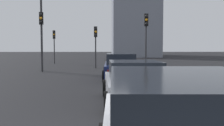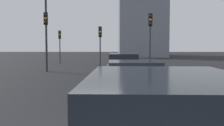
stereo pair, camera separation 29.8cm
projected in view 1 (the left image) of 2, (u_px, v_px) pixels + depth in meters
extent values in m
cube|color=#141E4C|center=(120.00, 69.00, 15.24)|extent=(4.57, 1.91, 0.64)
cube|color=#1E232B|center=(121.00, 59.00, 14.97)|extent=(2.07, 1.64, 0.59)
cylinder|color=black|center=(134.00, 71.00, 16.66)|extent=(0.64, 0.23, 0.64)
cylinder|color=black|center=(105.00, 71.00, 16.66)|extent=(0.64, 0.23, 0.64)
cylinder|color=black|center=(139.00, 76.00, 13.85)|extent=(0.64, 0.23, 0.64)
cylinder|color=black|center=(104.00, 76.00, 13.85)|extent=(0.64, 0.23, 0.64)
cube|color=maroon|center=(135.00, 71.00, 12.95)|extent=(0.03, 0.20, 0.11)
cube|color=maroon|center=(109.00, 71.00, 12.95)|extent=(0.03, 0.20, 0.11)
cube|color=#A8AAB2|center=(134.00, 87.00, 8.72)|extent=(4.15, 1.95, 0.61)
cube|color=#1E232B|center=(135.00, 70.00, 8.48)|extent=(1.89, 1.66, 0.57)
cylinder|color=black|center=(153.00, 88.00, 10.05)|extent=(0.65, 0.24, 0.64)
cylinder|color=black|center=(106.00, 88.00, 9.96)|extent=(0.65, 0.24, 0.64)
cylinder|color=black|center=(171.00, 102.00, 7.52)|extent=(0.65, 0.24, 0.64)
cylinder|color=black|center=(108.00, 102.00, 7.43)|extent=(0.65, 0.24, 0.64)
cube|color=red|center=(170.00, 95.00, 6.69)|extent=(0.04, 0.20, 0.11)
cube|color=red|center=(119.00, 95.00, 6.63)|extent=(0.04, 0.20, 0.11)
cube|color=#1E232B|center=(188.00, 108.00, 2.60)|extent=(2.16, 1.59, 0.67)
cylinder|color=#2D2D30|center=(54.00, 51.00, 28.59)|extent=(0.11, 0.11, 2.72)
cube|color=black|center=(54.00, 35.00, 28.41)|extent=(0.24, 0.30, 0.90)
sphere|color=black|center=(54.00, 32.00, 28.28)|extent=(0.20, 0.20, 0.20)
sphere|color=orange|center=(54.00, 35.00, 28.30)|extent=(0.20, 0.20, 0.20)
sphere|color=black|center=(54.00, 37.00, 28.32)|extent=(0.20, 0.20, 0.20)
cylinder|color=#2D2D30|center=(42.00, 48.00, 19.16)|extent=(0.11, 0.11, 3.49)
cube|color=black|center=(41.00, 18.00, 18.96)|extent=(0.21, 0.29, 0.90)
sphere|color=black|center=(41.00, 14.00, 18.83)|extent=(0.20, 0.20, 0.20)
sphere|color=orange|center=(41.00, 18.00, 18.85)|extent=(0.20, 0.20, 0.20)
sphere|color=black|center=(41.00, 22.00, 18.87)|extent=(0.20, 0.20, 0.20)
cylinder|color=#2D2D30|center=(146.00, 49.00, 19.05)|extent=(0.11, 0.11, 3.36)
cube|color=black|center=(146.00, 20.00, 18.85)|extent=(0.20, 0.28, 0.90)
sphere|color=black|center=(147.00, 16.00, 18.73)|extent=(0.20, 0.20, 0.20)
sphere|color=orange|center=(146.00, 20.00, 18.74)|extent=(0.20, 0.20, 0.20)
sphere|color=black|center=(146.00, 24.00, 18.76)|extent=(0.20, 0.20, 0.20)
cylinder|color=#2D2D30|center=(96.00, 53.00, 22.35)|extent=(0.11, 0.11, 2.68)
cube|color=black|center=(96.00, 32.00, 22.17)|extent=(0.22, 0.30, 0.90)
sphere|color=black|center=(96.00, 29.00, 22.04)|extent=(0.20, 0.20, 0.20)
sphere|color=orange|center=(96.00, 32.00, 22.06)|extent=(0.20, 0.20, 0.20)
sphere|color=black|center=(96.00, 35.00, 22.08)|extent=(0.20, 0.20, 0.20)
cylinder|color=#2D2D30|center=(41.00, 28.00, 19.84)|extent=(0.16, 0.16, 6.59)
cube|color=gray|center=(133.00, 14.00, 50.25)|extent=(15.70, 8.16, 16.08)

